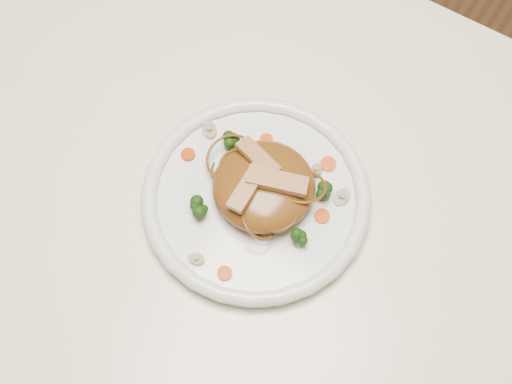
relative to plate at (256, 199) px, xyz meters
The scene contains 20 objects.
ground 0.76m from the plate, 133.20° to the left, with size 4.00×4.00×0.00m, color #54311D.
table 0.11m from the plate, 133.20° to the left, with size 1.20×0.80×0.75m.
plate is the anchor object (origin of this frame).
noodle_mound 0.03m from the plate, 59.36° to the left, with size 0.13×0.13×0.04m, color brown.
chicken_a 0.06m from the plate, 28.65° to the left, with size 0.08×0.02×0.01m, color tan.
chicken_b 0.06m from the plate, 117.46° to the left, with size 0.06×0.02×0.01m, color tan.
chicken_c 0.06m from the plate, 102.90° to the right, with size 0.07×0.02×0.01m, color tan.
broccoli_0 0.09m from the plate, 32.76° to the left, with size 0.02×0.02×0.03m, color #1A3B0C, non-canonical shape.
broccoli_1 0.09m from the plate, 148.05° to the left, with size 0.03×0.03×0.03m, color #1A3B0C, non-canonical shape.
broccoli_2 0.08m from the plate, 130.09° to the right, with size 0.03×0.03×0.03m, color #1A3B0C, non-canonical shape.
broccoli_3 0.09m from the plate, 18.14° to the right, with size 0.03×0.03×0.03m, color #1A3B0C, non-canonical shape.
carrot_0 0.11m from the plate, 58.50° to the left, with size 0.02×0.02×0.01m, color red.
carrot_1 0.11m from the plate, behind, with size 0.02×0.02×0.01m, color red.
carrot_2 0.09m from the plate, 13.78° to the left, with size 0.02×0.02×0.01m, color red.
carrot_3 0.09m from the plate, 113.09° to the left, with size 0.02×0.02×0.01m, color red.
carrot_4 0.11m from the plate, 77.66° to the right, with size 0.02×0.02×0.01m, color red.
mushroom_0 0.11m from the plate, 97.76° to the right, with size 0.02×0.02×0.01m, color #BDAB8E.
mushroom_1 0.11m from the plate, 31.43° to the left, with size 0.03×0.03×0.01m, color #BDAB8E.
mushroom_2 0.12m from the plate, 155.19° to the left, with size 0.03×0.03×0.01m, color #BDAB8E.
mushroom_3 0.09m from the plate, 57.35° to the left, with size 0.02×0.02×0.01m, color #BDAB8E.
Camera 1 is at (0.23, -0.35, 1.57)m, focal length 48.43 mm.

